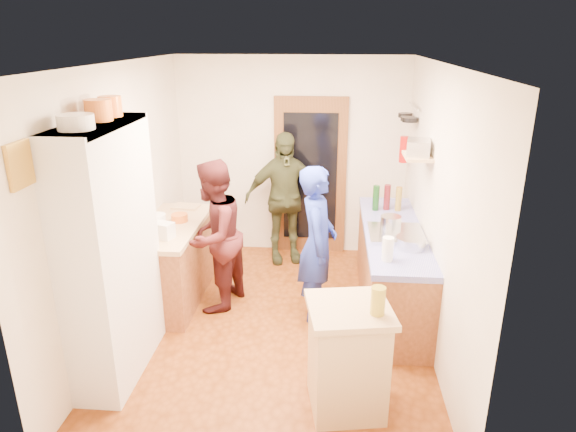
# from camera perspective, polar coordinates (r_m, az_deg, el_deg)

# --- Properties ---
(floor) EXTENTS (3.00, 4.00, 0.02)m
(floor) POSITION_cam_1_polar(r_m,az_deg,el_deg) (5.45, -1.30, -12.00)
(floor) COLOR brown
(floor) RESTS_ON ground
(ceiling) EXTENTS (3.00, 4.00, 0.02)m
(ceiling) POSITION_cam_1_polar(r_m,az_deg,el_deg) (4.64, -1.56, 16.71)
(ceiling) COLOR silver
(ceiling) RESTS_ON ground
(wall_back) EXTENTS (3.00, 0.02, 2.60)m
(wall_back) POSITION_cam_1_polar(r_m,az_deg,el_deg) (6.82, 0.41, 6.53)
(wall_back) COLOR silver
(wall_back) RESTS_ON ground
(wall_front) EXTENTS (3.00, 0.02, 2.60)m
(wall_front) POSITION_cam_1_polar(r_m,az_deg,el_deg) (3.07, -5.54, -10.79)
(wall_front) COLOR silver
(wall_front) RESTS_ON ground
(wall_left) EXTENTS (0.02, 4.00, 2.60)m
(wall_left) POSITION_cam_1_polar(r_m,az_deg,el_deg) (5.26, -17.99, 1.56)
(wall_left) COLOR silver
(wall_left) RESTS_ON ground
(wall_right) EXTENTS (0.02, 4.00, 2.60)m
(wall_right) POSITION_cam_1_polar(r_m,az_deg,el_deg) (4.96, 16.19, 0.67)
(wall_right) COLOR silver
(wall_right) RESTS_ON ground
(door_frame) EXTENTS (0.95, 0.06, 2.10)m
(door_frame) POSITION_cam_1_polar(r_m,az_deg,el_deg) (6.82, 2.48, 4.37)
(door_frame) COLOR brown
(door_frame) RESTS_ON ground
(door_glass) EXTENTS (0.70, 0.02, 1.70)m
(door_glass) POSITION_cam_1_polar(r_m,az_deg,el_deg) (6.79, 2.47, 4.29)
(door_glass) COLOR black
(door_glass) RESTS_ON door_frame
(hutch_body) EXTENTS (0.40, 1.20, 2.20)m
(hutch_body) POSITION_cam_1_polar(r_m,az_deg,el_deg) (4.57, -19.02, -4.01)
(hutch_body) COLOR silver
(hutch_body) RESTS_ON ground
(hutch_top_shelf) EXTENTS (0.40, 1.14, 0.04)m
(hutch_top_shelf) POSITION_cam_1_polar(r_m,az_deg,el_deg) (4.27, -20.63, 9.41)
(hutch_top_shelf) COLOR silver
(hutch_top_shelf) RESTS_ON hutch_body
(plate_stack) EXTENTS (0.26, 0.26, 0.11)m
(plate_stack) POSITION_cam_1_polar(r_m,az_deg,el_deg) (4.00, -22.52, 9.62)
(plate_stack) COLOR white
(plate_stack) RESTS_ON hutch_top_shelf
(orange_pot_a) EXTENTS (0.21, 0.21, 0.17)m
(orange_pot_a) POSITION_cam_1_polar(r_m,az_deg,el_deg) (4.33, -20.31, 10.97)
(orange_pot_a) COLOR orange
(orange_pot_a) RESTS_ON hutch_top_shelf
(orange_pot_b) EXTENTS (0.19, 0.19, 0.17)m
(orange_pot_b) POSITION_cam_1_polar(r_m,az_deg,el_deg) (4.53, -19.15, 11.44)
(orange_pot_b) COLOR orange
(orange_pot_b) RESTS_ON hutch_top_shelf
(left_counter_base) EXTENTS (0.60, 1.40, 0.85)m
(left_counter_base) POSITION_cam_1_polar(r_m,az_deg,el_deg) (5.86, -12.65, -5.26)
(left_counter_base) COLOR #A05D37
(left_counter_base) RESTS_ON ground
(left_counter_top) EXTENTS (0.64, 1.44, 0.05)m
(left_counter_top) POSITION_cam_1_polar(r_m,az_deg,el_deg) (5.69, -12.98, -1.15)
(left_counter_top) COLOR tan
(left_counter_top) RESTS_ON left_counter_base
(toaster) EXTENTS (0.25, 0.21, 0.16)m
(toaster) POSITION_cam_1_polar(r_m,az_deg,el_deg) (5.30, -13.76, -1.55)
(toaster) COLOR white
(toaster) RESTS_ON left_counter_top
(kettle) EXTENTS (0.18, 0.18, 0.19)m
(kettle) POSITION_cam_1_polar(r_m,az_deg,el_deg) (5.47, -14.27, -0.77)
(kettle) COLOR white
(kettle) RESTS_ON left_counter_top
(orange_bowl) EXTENTS (0.19, 0.19, 0.08)m
(orange_bowl) POSITION_cam_1_polar(r_m,az_deg,el_deg) (5.74, -11.96, -0.18)
(orange_bowl) COLOR orange
(orange_bowl) RESTS_ON left_counter_top
(chopping_board) EXTENTS (0.32, 0.25, 0.02)m
(chopping_board) POSITION_cam_1_polar(r_m,az_deg,el_deg) (6.19, -11.28, 1.04)
(chopping_board) COLOR tan
(chopping_board) RESTS_ON left_counter_top
(right_counter_base) EXTENTS (0.60, 2.20, 0.84)m
(right_counter_base) POSITION_cam_1_polar(r_m,az_deg,el_deg) (5.70, 11.37, -5.99)
(right_counter_base) COLOR #A05D37
(right_counter_base) RESTS_ON ground
(right_counter_top) EXTENTS (0.62, 2.22, 0.06)m
(right_counter_top) POSITION_cam_1_polar(r_m,az_deg,el_deg) (5.52, 11.68, -1.77)
(right_counter_top) COLOR #1514A9
(right_counter_top) RESTS_ON right_counter_base
(hob) EXTENTS (0.55, 0.58, 0.04)m
(hob) POSITION_cam_1_polar(r_m,az_deg,el_deg) (5.34, 11.91, -1.94)
(hob) COLOR silver
(hob) RESTS_ON right_counter_top
(pot_on_hob) EXTENTS (0.21, 0.21, 0.14)m
(pot_on_hob) POSITION_cam_1_polar(r_m,az_deg,el_deg) (5.39, 11.35, -0.71)
(pot_on_hob) COLOR silver
(pot_on_hob) RESTS_ON hob
(bottle_a) EXTENTS (0.08, 0.08, 0.30)m
(bottle_a) POSITION_cam_1_polar(r_m,az_deg,el_deg) (6.03, 9.75, 2.00)
(bottle_a) COLOR #143F14
(bottle_a) RESTS_ON right_counter_top
(bottle_b) EXTENTS (0.08, 0.08, 0.30)m
(bottle_b) POSITION_cam_1_polar(r_m,az_deg,el_deg) (6.07, 10.94, 2.06)
(bottle_b) COLOR #591419
(bottle_b) RESTS_ON right_counter_top
(bottle_c) EXTENTS (0.09, 0.09, 0.28)m
(bottle_c) POSITION_cam_1_polar(r_m,az_deg,el_deg) (6.06, 12.19, 1.87)
(bottle_c) COLOR olive
(bottle_c) RESTS_ON right_counter_top
(paper_towel) EXTENTS (0.13, 0.13, 0.22)m
(paper_towel) POSITION_cam_1_polar(r_m,az_deg,el_deg) (4.72, 11.02, -3.64)
(paper_towel) COLOR white
(paper_towel) RESTS_ON right_counter_top
(mixing_bowl) EXTENTS (0.34, 0.34, 0.11)m
(mixing_bowl) POSITION_cam_1_polar(r_m,az_deg,el_deg) (5.06, 13.45, -2.88)
(mixing_bowl) COLOR silver
(mixing_bowl) RESTS_ON right_counter_top
(island_base) EXTENTS (0.64, 0.64, 0.86)m
(island_base) POSITION_cam_1_polar(r_m,az_deg,el_deg) (4.20, 6.59, -15.66)
(island_base) COLOR tan
(island_base) RESTS_ON ground
(island_top) EXTENTS (0.72, 0.72, 0.05)m
(island_top) POSITION_cam_1_polar(r_m,az_deg,el_deg) (3.96, 6.85, -10.27)
(island_top) COLOR tan
(island_top) RESTS_ON island_base
(cutting_board) EXTENTS (0.39, 0.34, 0.02)m
(cutting_board) POSITION_cam_1_polar(r_m,az_deg,el_deg) (3.98, 5.99, -9.84)
(cutting_board) COLOR white
(cutting_board) RESTS_ON island_top
(oil_jar) EXTENTS (0.12, 0.12, 0.22)m
(oil_jar) POSITION_cam_1_polar(r_m,az_deg,el_deg) (3.83, 9.96, -9.25)
(oil_jar) COLOR #AD9E2D
(oil_jar) RESTS_ON island_top
(pan_rail) EXTENTS (0.02, 0.65, 0.02)m
(pan_rail) POSITION_cam_1_polar(r_m,az_deg,el_deg) (6.26, 13.82, 11.78)
(pan_rail) COLOR silver
(pan_rail) RESTS_ON wall_right
(pan_hang_a) EXTENTS (0.18, 0.18, 0.05)m
(pan_hang_a) POSITION_cam_1_polar(r_m,az_deg,el_deg) (6.09, 13.39, 10.38)
(pan_hang_a) COLOR black
(pan_hang_a) RESTS_ON pan_rail
(pan_hang_b) EXTENTS (0.16, 0.16, 0.05)m
(pan_hang_b) POSITION_cam_1_polar(r_m,az_deg,el_deg) (6.29, 13.12, 10.49)
(pan_hang_b) COLOR black
(pan_hang_b) RESTS_ON pan_rail
(pan_hang_c) EXTENTS (0.17, 0.17, 0.05)m
(pan_hang_c) POSITION_cam_1_polar(r_m,az_deg,el_deg) (6.49, 12.90, 10.86)
(pan_hang_c) COLOR black
(pan_hang_c) RESTS_ON pan_rail
(wall_shelf) EXTENTS (0.26, 0.42, 0.03)m
(wall_shelf) POSITION_cam_1_polar(r_m,az_deg,el_deg) (5.26, 14.21, 6.44)
(wall_shelf) COLOR tan
(wall_shelf) RESTS_ON wall_right
(radio) EXTENTS (0.27, 0.33, 0.15)m
(radio) POSITION_cam_1_polar(r_m,az_deg,el_deg) (5.24, 14.29, 7.40)
(radio) COLOR silver
(radio) RESTS_ON wall_shelf
(ext_bracket) EXTENTS (0.06, 0.10, 0.04)m
(ext_bracket) POSITION_cam_1_polar(r_m,az_deg,el_deg) (6.53, 13.26, 6.78)
(ext_bracket) COLOR black
(ext_bracket) RESTS_ON wall_right
(fire_extinguisher) EXTENTS (0.11, 0.11, 0.32)m
(fire_extinguisher) POSITION_cam_1_polar(r_m,az_deg,el_deg) (6.51, 12.77, 7.23)
(fire_extinguisher) COLOR red
(fire_extinguisher) RESTS_ON wall_right
(picture_frame) EXTENTS (0.03, 0.25, 0.30)m
(picture_frame) POSITION_cam_1_polar(r_m,az_deg,el_deg) (3.74, -27.65, 5.05)
(picture_frame) COLOR gold
(picture_frame) RESTS_ON wall_left
(person_hob) EXTENTS (0.40, 0.60, 1.63)m
(person_hob) POSITION_cam_1_polar(r_m,az_deg,el_deg) (5.23, 3.61, -3.22)
(person_hob) COLOR #2235A8
(person_hob) RESTS_ON ground
(person_left) EXTENTS (0.82, 0.94, 1.64)m
(person_left) POSITION_cam_1_polar(r_m,az_deg,el_deg) (5.50, -7.78, -2.14)
(person_left) COLOR #411718
(person_left) RESTS_ON ground
(person_back) EXTENTS (1.08, 0.69, 1.71)m
(person_back) POSITION_cam_1_polar(r_m,az_deg,el_deg) (6.57, -0.38, 2.00)
(person_back) COLOR #34381E
(person_back) RESTS_ON ground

